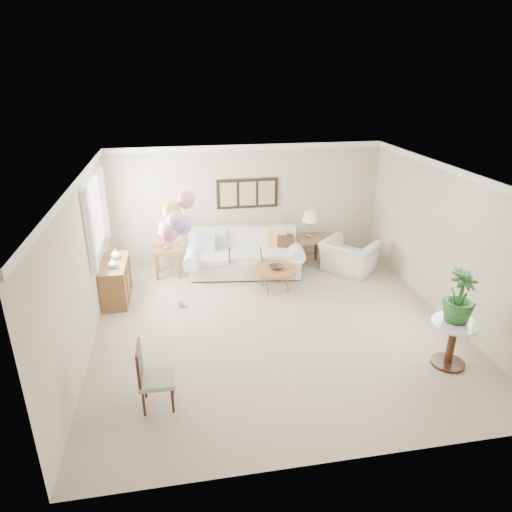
# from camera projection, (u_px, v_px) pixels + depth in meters

# --- Properties ---
(ground_plane) EXTENTS (6.00, 6.00, 0.00)m
(ground_plane) POSITION_uv_depth(u_px,v_px,m) (276.00, 325.00, 7.83)
(ground_plane) COLOR tan
(room_shell) EXTENTS (6.04, 6.04, 2.60)m
(room_shell) POSITION_uv_depth(u_px,v_px,m) (269.00, 234.00, 7.27)
(room_shell) COLOR #BCB39A
(room_shell) RESTS_ON ground
(wall_art_triptych) EXTENTS (1.35, 0.06, 0.65)m
(wall_art_triptych) POSITION_uv_depth(u_px,v_px,m) (248.00, 193.00, 9.93)
(wall_art_triptych) COLOR black
(wall_art_triptych) RESTS_ON ground
(sofa) EXTENTS (2.64, 1.23, 0.93)m
(sofa) POSITION_uv_depth(u_px,v_px,m) (245.00, 256.00, 9.71)
(sofa) COLOR white
(sofa) RESTS_ON ground
(end_table_left) EXTENTS (0.56, 0.51, 0.61)m
(end_table_left) POSITION_uv_depth(u_px,v_px,m) (167.00, 253.00, 9.51)
(end_table_left) COLOR brown
(end_table_left) RESTS_ON ground
(end_table_right) EXTENTS (0.60, 0.55, 0.66)m
(end_table_right) POSITION_uv_depth(u_px,v_px,m) (309.00, 241.00, 10.03)
(end_table_right) COLOR brown
(end_table_right) RESTS_ON ground
(lamp_left) EXTENTS (0.33, 0.33, 0.58)m
(lamp_left) POSITION_uv_depth(u_px,v_px,m) (165.00, 228.00, 9.30)
(lamp_left) COLOR gray
(lamp_left) RESTS_ON end_table_left
(lamp_right) EXTENTS (0.33, 0.33, 0.59)m
(lamp_right) POSITION_uv_depth(u_px,v_px,m) (310.00, 217.00, 9.82)
(lamp_right) COLOR gray
(lamp_right) RESTS_ON end_table_right
(coffee_table) EXTENTS (0.88, 0.88, 0.44)m
(coffee_table) POSITION_uv_depth(u_px,v_px,m) (275.00, 270.00, 8.96)
(coffee_table) COLOR brown
(coffee_table) RESTS_ON ground
(decor_bowl) EXTENTS (0.31, 0.31, 0.07)m
(decor_bowl) POSITION_uv_depth(u_px,v_px,m) (276.00, 267.00, 8.91)
(decor_bowl) COLOR #2F271F
(decor_bowl) RESTS_ON coffee_table
(armchair) EXTENTS (1.38, 1.39, 0.68)m
(armchair) POSITION_uv_depth(u_px,v_px,m) (348.00, 256.00, 9.78)
(armchair) COLOR white
(armchair) RESTS_ON ground
(side_table) EXTENTS (0.66, 0.66, 0.72)m
(side_table) POSITION_uv_depth(u_px,v_px,m) (453.00, 333.00, 6.58)
(side_table) COLOR silver
(side_table) RESTS_ON ground
(potted_plant) EXTENTS (0.57, 0.57, 0.79)m
(potted_plant) POSITION_uv_depth(u_px,v_px,m) (460.00, 296.00, 6.39)
(potted_plant) COLOR #17491B
(potted_plant) RESTS_ON side_table
(accent_chair) EXTENTS (0.45, 0.45, 0.91)m
(accent_chair) POSITION_uv_depth(u_px,v_px,m) (151.00, 375.00, 5.78)
(accent_chair) COLOR gray
(accent_chair) RESTS_ON ground
(credenza) EXTENTS (0.46, 1.20, 0.74)m
(credenza) POSITION_uv_depth(u_px,v_px,m) (116.00, 280.00, 8.60)
(credenza) COLOR brown
(credenza) RESTS_ON ground
(vase_white) EXTENTS (0.23, 0.23, 0.19)m
(vase_white) POSITION_uv_depth(u_px,v_px,m) (113.00, 263.00, 8.20)
(vase_white) COLOR silver
(vase_white) RESTS_ON credenza
(vase_sage) EXTENTS (0.19, 0.19, 0.19)m
(vase_sage) POSITION_uv_depth(u_px,v_px,m) (115.00, 254.00, 8.60)
(vase_sage) COLOR silver
(vase_sage) RESTS_ON credenza
(balloon_cluster) EXTENTS (0.63, 0.57, 2.18)m
(balloon_cluster) POSITION_uv_depth(u_px,v_px,m) (177.00, 219.00, 7.77)
(balloon_cluster) COLOR gray
(balloon_cluster) RESTS_ON ground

